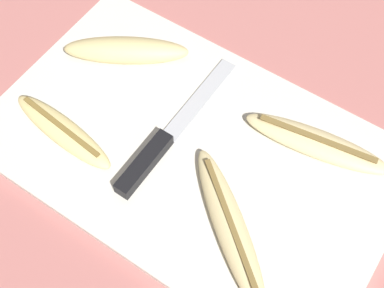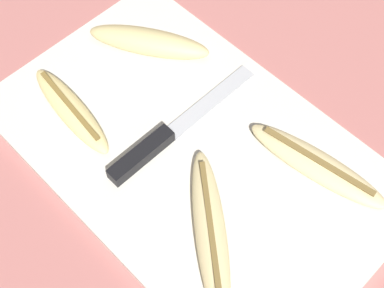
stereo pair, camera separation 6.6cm
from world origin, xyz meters
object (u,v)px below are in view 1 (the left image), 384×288
Objects in this scene: knife at (157,148)px; banana_golden_short at (63,131)px; banana_spotted_left at (126,50)px; banana_ripe_center at (316,143)px; banana_mellow_near at (230,226)px.

banana_golden_short is (-0.11, -0.05, 0.00)m from knife.
banana_spotted_left reaches higher than banana_golden_short.
banana_ripe_center is 0.32m from banana_golden_short.
banana_spotted_left is at bearing -176.62° from banana_ripe_center.
knife is 1.45× the size of banana_spotted_left.
banana_ripe_center is at bearing 78.52° from banana_mellow_near.
knife is 0.16m from banana_spotted_left.
banana_spotted_left is at bearing 93.82° from banana_golden_short.
banana_golden_short and banana_mellow_near have the same top height.
knife is at bearing -144.54° from banana_ripe_center.
banana_mellow_near is (0.25, -0.14, -0.01)m from banana_spotted_left.
banana_golden_short is (0.01, -0.15, -0.01)m from banana_spotted_left.
banana_ripe_center reaches higher than knife.
banana_golden_short is at bearing -149.38° from banana_ripe_center.
knife is 1.27× the size of banana_ripe_center.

